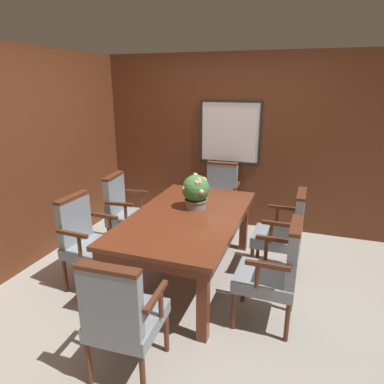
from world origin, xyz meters
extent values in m
plane|color=#A39E93|center=(0.00, 0.00, 0.00)|extent=(14.00, 14.00, 0.00)
cube|color=#5B2D19|center=(0.00, 1.80, 1.23)|extent=(7.20, 0.06, 2.45)
cube|color=white|center=(0.02, 1.76, 1.38)|extent=(0.82, 0.01, 0.82)
cube|color=#282623|center=(0.02, 1.76, 1.81)|extent=(0.89, 0.02, 0.04)
cube|color=#282623|center=(0.02, 1.76, 0.95)|extent=(0.89, 0.02, 0.03)
cube|color=#282623|center=(-0.41, 1.76, 1.38)|extent=(0.04, 0.02, 0.82)
cube|color=#282623|center=(0.44, 1.76, 1.38)|extent=(0.04, 0.02, 0.82)
cube|color=#5B2D19|center=(-1.89, 0.00, 1.23)|extent=(0.06, 7.20, 2.45)
cube|color=maroon|center=(-0.48, -0.76, 0.35)|extent=(0.09, 0.09, 0.70)
cube|color=maroon|center=(0.42, -0.76, 0.35)|extent=(0.09, 0.09, 0.70)
cube|color=maroon|center=(-0.48, 0.97, 0.35)|extent=(0.09, 0.09, 0.70)
cube|color=maroon|center=(0.42, 0.97, 0.35)|extent=(0.09, 0.09, 0.70)
cube|color=maroon|center=(-0.03, 0.11, 0.65)|extent=(1.04, 1.88, 0.09)
cube|color=maroon|center=(-0.03, 0.11, 0.72)|extent=(1.10, 1.94, 0.04)
cylinder|color=#562B19|center=(-0.23, 1.16, 0.18)|extent=(0.04, 0.04, 0.37)
cylinder|color=#562B19|center=(0.18, 1.17, 0.18)|extent=(0.04, 0.04, 0.37)
cylinder|color=#562B19|center=(-0.24, 1.61, 0.18)|extent=(0.04, 0.04, 0.37)
cylinder|color=#562B19|center=(0.17, 1.62, 0.18)|extent=(0.04, 0.04, 0.37)
cube|color=gray|center=(-0.03, 1.39, 0.42)|extent=(0.49, 0.52, 0.11)
cube|color=gray|center=(-0.04, 1.61, 0.71)|extent=(0.44, 0.09, 0.47)
cube|color=#562B19|center=(-0.04, 1.61, 0.96)|extent=(0.44, 0.10, 0.03)
cylinder|color=#562B19|center=(-0.28, 1.35, 0.58)|extent=(0.04, 0.04, 0.22)
cube|color=#562B19|center=(-0.28, 1.42, 0.69)|extent=(0.05, 0.36, 0.04)
cylinder|color=#562B19|center=(0.22, 1.36, 0.58)|extent=(0.04, 0.04, 0.22)
cube|color=#562B19|center=(0.21, 1.44, 0.69)|extent=(0.05, 0.36, 0.04)
cylinder|color=#562B19|center=(0.64, 0.74, 0.18)|extent=(0.04, 0.04, 0.37)
cylinder|color=#562B19|center=(0.64, 0.32, 0.18)|extent=(0.04, 0.04, 0.37)
cylinder|color=#562B19|center=(1.09, 0.73, 0.18)|extent=(0.04, 0.04, 0.37)
cylinder|color=#562B19|center=(1.09, 0.32, 0.18)|extent=(0.04, 0.04, 0.37)
cube|color=gray|center=(0.86, 0.53, 0.42)|extent=(0.52, 0.48, 0.11)
cube|color=gray|center=(1.08, 0.53, 0.71)|extent=(0.09, 0.44, 0.47)
cube|color=#562B19|center=(1.08, 0.53, 0.96)|extent=(0.09, 0.44, 0.03)
cylinder|color=#562B19|center=(0.83, 0.77, 0.58)|extent=(0.04, 0.04, 0.22)
cube|color=#562B19|center=(0.91, 0.77, 0.69)|extent=(0.36, 0.04, 0.04)
cylinder|color=#562B19|center=(0.82, 0.28, 0.58)|extent=(0.04, 0.04, 0.22)
cube|color=#562B19|center=(0.90, 0.28, 0.69)|extent=(0.36, 0.04, 0.04)
cylinder|color=#562B19|center=(0.63, -0.13, 0.18)|extent=(0.04, 0.04, 0.37)
cylinder|color=#562B19|center=(0.63, -0.54, 0.18)|extent=(0.04, 0.04, 0.37)
cylinder|color=#562B19|center=(1.08, -0.13, 0.18)|extent=(0.04, 0.04, 0.37)
cylinder|color=#562B19|center=(1.08, -0.55, 0.18)|extent=(0.04, 0.04, 0.37)
cube|color=gray|center=(0.85, -0.34, 0.42)|extent=(0.52, 0.48, 0.11)
cube|color=gray|center=(1.07, -0.34, 0.71)|extent=(0.09, 0.44, 0.47)
cube|color=#562B19|center=(1.07, -0.34, 0.96)|extent=(0.09, 0.44, 0.03)
cylinder|color=#562B19|center=(0.82, -0.09, 0.58)|extent=(0.04, 0.04, 0.22)
cube|color=#562B19|center=(0.90, -0.09, 0.69)|extent=(0.36, 0.04, 0.04)
cylinder|color=#562B19|center=(0.81, -0.58, 0.58)|extent=(0.04, 0.04, 0.22)
cube|color=#562B19|center=(0.89, -0.58, 0.69)|extent=(0.36, 0.04, 0.04)
cylinder|color=#562B19|center=(0.18, -0.97, 0.18)|extent=(0.04, 0.04, 0.37)
cylinder|color=#562B19|center=(-0.23, -0.99, 0.18)|extent=(0.04, 0.04, 0.37)
cylinder|color=#562B19|center=(0.20, -1.42, 0.18)|extent=(0.04, 0.04, 0.37)
cylinder|color=#562B19|center=(-0.21, -1.44, 0.18)|extent=(0.04, 0.04, 0.37)
cube|color=gray|center=(-0.01, -1.21, 0.42)|extent=(0.50, 0.53, 0.11)
cube|color=gray|center=(0.00, -1.42, 0.71)|extent=(0.44, 0.10, 0.47)
cube|color=#562B19|center=(0.00, -1.42, 0.96)|extent=(0.44, 0.11, 0.03)
cylinder|color=#562B19|center=(0.23, -1.16, 0.58)|extent=(0.04, 0.04, 0.22)
cube|color=#562B19|center=(0.24, -1.24, 0.69)|extent=(0.05, 0.36, 0.04)
cylinder|color=#562B19|center=(-0.26, -1.18, 0.58)|extent=(0.04, 0.04, 0.22)
cube|color=#562B19|center=(-0.25, -1.26, 0.69)|extent=(0.05, 0.36, 0.04)
cylinder|color=#562B19|center=(-0.67, -0.57, 0.18)|extent=(0.04, 0.04, 0.37)
cylinder|color=#562B19|center=(-0.65, -0.16, 0.18)|extent=(0.04, 0.04, 0.37)
cylinder|color=#562B19|center=(-1.12, -0.55, 0.18)|extent=(0.04, 0.04, 0.37)
cylinder|color=#562B19|center=(-1.10, -0.14, 0.18)|extent=(0.04, 0.04, 0.37)
cube|color=gray|center=(-0.88, -0.36, 0.42)|extent=(0.53, 0.50, 0.11)
cube|color=gray|center=(-1.10, -0.35, 0.71)|extent=(0.10, 0.44, 0.47)
cube|color=#562B19|center=(-1.10, -0.35, 0.96)|extent=(0.11, 0.44, 0.03)
cylinder|color=#562B19|center=(-0.86, -0.60, 0.58)|extent=(0.04, 0.04, 0.22)
cube|color=#562B19|center=(-0.93, -0.60, 0.69)|extent=(0.36, 0.05, 0.04)
cylinder|color=#562B19|center=(-0.83, -0.11, 0.58)|extent=(0.04, 0.04, 0.22)
cube|color=#562B19|center=(-0.91, -0.11, 0.69)|extent=(0.36, 0.05, 0.04)
cylinder|color=#562B19|center=(-0.68, 0.34, 0.18)|extent=(0.04, 0.04, 0.37)
cylinder|color=#562B19|center=(-0.72, 0.75, 0.18)|extent=(0.04, 0.04, 0.37)
cylinder|color=#562B19|center=(-1.13, 0.29, 0.18)|extent=(0.04, 0.04, 0.37)
cylinder|color=#562B19|center=(-1.17, 0.71, 0.18)|extent=(0.04, 0.04, 0.37)
cube|color=gray|center=(-0.93, 0.52, 0.42)|extent=(0.55, 0.52, 0.11)
cube|color=gray|center=(-1.14, 0.50, 0.71)|extent=(0.12, 0.44, 0.47)
cube|color=#562B19|center=(-1.14, 0.50, 0.96)|extent=(0.13, 0.44, 0.03)
cylinder|color=#562B19|center=(-0.87, 0.28, 0.58)|extent=(0.04, 0.04, 0.22)
cube|color=#562B19|center=(-0.94, 0.27, 0.69)|extent=(0.36, 0.07, 0.04)
cylinder|color=#562B19|center=(-0.91, 0.77, 0.58)|extent=(0.04, 0.04, 0.22)
cube|color=#562B19|center=(-0.99, 0.76, 0.69)|extent=(0.36, 0.07, 0.04)
cylinder|color=gray|center=(-0.01, 0.32, 0.79)|extent=(0.23, 0.23, 0.10)
cylinder|color=gray|center=(-0.01, 0.32, 0.84)|extent=(0.24, 0.24, 0.02)
sphere|color=#427F3D|center=(-0.01, 0.32, 0.97)|extent=(0.30, 0.30, 0.30)
sphere|color=pink|center=(0.09, 0.33, 1.07)|extent=(0.04, 0.04, 0.04)
sphere|color=#EDA689|center=(-0.11, 0.22, 0.99)|extent=(0.04, 0.04, 0.04)
sphere|color=#E0A294|center=(0.06, 0.24, 1.06)|extent=(0.05, 0.05, 0.05)
sphere|color=#FAA29D|center=(0.03, 0.22, 1.06)|extent=(0.05, 0.05, 0.05)
sphere|color=#E7A59D|center=(0.09, 0.21, 0.97)|extent=(0.06, 0.06, 0.06)
sphere|color=#E5A397|center=(0.05, 0.26, 1.08)|extent=(0.05, 0.05, 0.05)
sphere|color=pink|center=(0.08, 0.34, 1.08)|extent=(0.04, 0.04, 0.04)
sphere|color=#F6A196|center=(-0.03, 0.36, 1.10)|extent=(0.06, 0.06, 0.06)
camera|label=1|loc=(1.11, -3.01, 2.06)|focal=32.00mm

